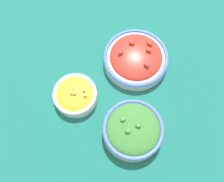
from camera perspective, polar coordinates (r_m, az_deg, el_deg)
ground_plane at (r=0.78m, az=0.00°, el=-0.79°), size 3.00×3.00×0.00m
bowl_squash at (r=0.76m, az=-8.41°, el=-0.86°), size 0.13×0.13×0.06m
bowl_cherry_tomatoes at (r=0.80m, az=5.46°, el=7.51°), size 0.21×0.21×0.07m
bowl_broccoli at (r=0.71m, az=4.80°, el=-8.81°), size 0.17×0.17×0.08m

